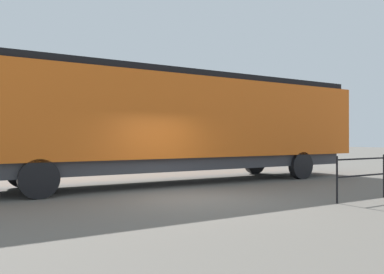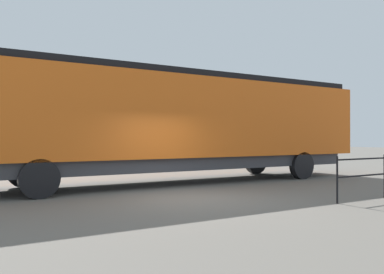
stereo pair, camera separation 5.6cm
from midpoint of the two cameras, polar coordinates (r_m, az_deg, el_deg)
name	(u,v)px [view 1 (the left image)]	position (r m, az deg, el deg)	size (l,w,h in m)	color
ground_plane	(186,198)	(11.02, -0.98, -8.85)	(120.00, 120.00, 0.00)	#666059
locomotive	(187,122)	(14.91, -0.79, 2.19)	(3.17, 15.79, 4.05)	orange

